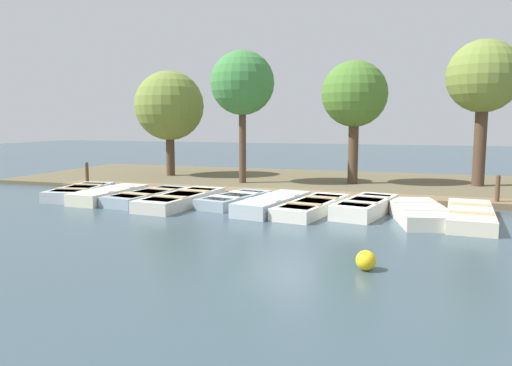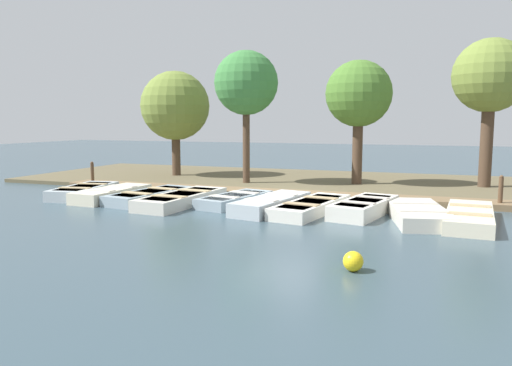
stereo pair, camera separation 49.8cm
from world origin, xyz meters
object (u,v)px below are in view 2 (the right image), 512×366
at_px(rowboat_0, 84,191).
at_px(rowboat_2, 150,196).
at_px(mooring_post_near, 92,174).
at_px(mooring_post_far, 501,192).
at_px(park_tree_center, 359,95).
at_px(park_tree_far_left, 175,106).
at_px(rowboat_3, 182,199).
at_px(buoy, 353,261).
at_px(rowboat_9, 469,216).
at_px(park_tree_left, 246,84).
at_px(rowboat_4, 235,199).
at_px(park_tree_right, 490,78).
at_px(rowboat_5, 272,204).
at_px(rowboat_1, 112,194).
at_px(rowboat_7, 364,207).
at_px(rowboat_8, 418,213).
at_px(rowboat_6, 311,207).

distance_m(rowboat_0, rowboat_2, 2.58).
relative_size(mooring_post_near, mooring_post_far, 1.00).
bearing_deg(park_tree_center, park_tree_far_left, -92.82).
xyz_separation_m(rowboat_3, mooring_post_far, (-2.44, 8.85, 0.31)).
bearing_deg(rowboat_3, buoy, 54.71).
bearing_deg(rowboat_9, park_tree_center, -144.01).
bearing_deg(mooring_post_near, park_tree_left, 112.43).
height_order(rowboat_4, park_tree_right, park_tree_right).
height_order(rowboat_0, park_tree_far_left, park_tree_far_left).
bearing_deg(park_tree_right, park_tree_left, -77.93).
distance_m(rowboat_5, park_tree_center, 6.75).
height_order(mooring_post_far, park_tree_left, park_tree_left).
distance_m(rowboat_1, rowboat_7, 7.93).
bearing_deg(rowboat_5, park_tree_far_left, -123.43).
bearing_deg(buoy, rowboat_2, -126.09).
relative_size(rowboat_0, rowboat_8, 0.89).
bearing_deg(park_tree_right, rowboat_6, -36.87).
distance_m(rowboat_0, rowboat_6, 7.82).
distance_m(rowboat_4, rowboat_9, 6.48).
xyz_separation_m(rowboat_9, buoy, (4.90, -2.04, -0.00)).
relative_size(rowboat_7, park_tree_center, 0.64).
height_order(rowboat_4, rowboat_5, rowboat_5).
bearing_deg(rowboat_9, mooring_post_near, -96.87).
bearing_deg(rowboat_0, park_tree_far_left, 168.45).
bearing_deg(rowboat_8, buoy, -22.55).
bearing_deg(rowboat_0, rowboat_6, 79.12).
distance_m(rowboat_0, rowboat_5, 6.70).
relative_size(rowboat_5, buoy, 9.46).
xyz_separation_m(rowboat_2, park_tree_far_left, (-5.82, -2.30, 2.96)).
height_order(rowboat_1, buoy, rowboat_1).
bearing_deg(rowboat_9, rowboat_4, -91.41).
distance_m(park_tree_left, park_tree_center, 4.20).
relative_size(rowboat_3, rowboat_6, 1.03).
bearing_deg(rowboat_9, mooring_post_far, 163.16).
distance_m(rowboat_1, buoy, 9.87).
height_order(rowboat_2, rowboat_3, rowboat_3).
bearing_deg(park_tree_right, rowboat_0, -64.15).
bearing_deg(rowboat_1, rowboat_5, 91.73).
bearing_deg(rowboat_2, mooring_post_far, 110.66).
relative_size(rowboat_0, mooring_post_far, 3.02).
xyz_separation_m(rowboat_2, park_tree_left, (-4.36, 1.55, 3.71)).
xyz_separation_m(rowboat_5, rowboat_9, (0.03, 5.10, -0.02)).
xyz_separation_m(rowboat_8, mooring_post_far, (-2.51, 2.12, 0.31)).
relative_size(rowboat_6, buoy, 10.27).
bearing_deg(rowboat_2, rowboat_8, 96.11).
xyz_separation_m(rowboat_1, mooring_post_near, (-2.30, -2.55, 0.30)).
relative_size(park_tree_far_left, park_tree_right, 0.86).
relative_size(rowboat_2, park_tree_left, 0.64).
distance_m(mooring_post_far, buoy, 7.94).
distance_m(rowboat_2, mooring_post_near, 4.41).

